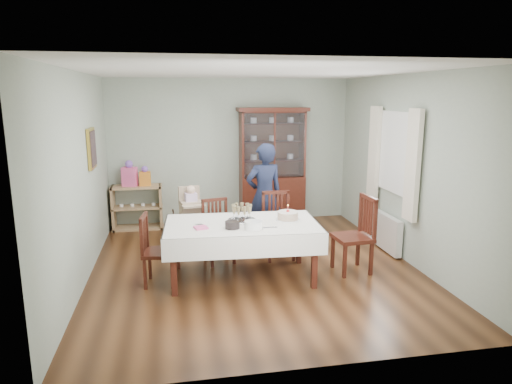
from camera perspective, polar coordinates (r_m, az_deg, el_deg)
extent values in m
plane|color=#593319|center=(6.57, -0.24, -9.37)|extent=(5.00, 5.00, 0.00)
plane|color=#9EAA99|center=(8.66, -3.18, 5.06)|extent=(4.50, 0.00, 4.50)
plane|color=#9EAA99|center=(6.23, -21.09, 1.51)|extent=(0.00, 5.00, 5.00)
plane|color=#9EAA99|center=(6.96, 18.32, 2.75)|extent=(0.00, 5.00, 5.00)
plane|color=white|center=(6.13, -0.26, 14.85)|extent=(5.00, 5.00, 0.00)
cube|color=#421810|center=(5.98, -1.78, -4.27)|extent=(1.95, 1.15, 0.06)
cube|color=white|center=(5.98, -1.78, -3.95)|extent=(2.06, 1.26, 0.01)
cube|color=#421810|center=(8.70, 1.99, -0.91)|extent=(1.20, 0.45, 0.90)
cube|color=white|center=(8.35, 2.33, 5.85)|extent=(1.12, 0.01, 1.16)
cube|color=#421810|center=(8.49, 2.08, 10.28)|extent=(1.30, 0.48, 0.07)
cube|color=tan|center=(8.67, -14.47, -4.29)|extent=(0.90, 0.38, 0.04)
cube|color=tan|center=(8.57, -14.61, -1.85)|extent=(0.90, 0.38, 0.03)
cube|color=tan|center=(8.49, -14.74, 0.64)|extent=(0.90, 0.38, 0.04)
cube|color=tan|center=(8.61, -17.39, -1.95)|extent=(0.04, 0.38, 0.80)
cube|color=tan|center=(8.55, -11.80, -1.75)|extent=(0.04, 0.38, 0.80)
cube|color=gold|center=(6.96, -19.86, 5.14)|extent=(0.04, 0.48, 0.58)
cube|color=white|center=(7.18, 17.08, 4.72)|extent=(0.04, 1.02, 1.22)
cube|color=silver|center=(6.63, 19.01, 3.14)|extent=(0.07, 0.30, 1.55)
cube|color=silver|center=(7.72, 14.54, 4.59)|extent=(0.07, 0.30, 1.55)
cube|color=white|center=(7.41, 16.07, -4.91)|extent=(0.10, 0.80, 0.55)
cube|color=#421810|center=(6.66, -4.64, -5.30)|extent=(0.49, 0.49, 0.05)
cube|color=#421810|center=(6.76, -5.20, -2.82)|extent=(0.39, 0.13, 0.49)
cube|color=#421810|center=(6.80, 2.85, -4.61)|extent=(0.45, 0.45, 0.05)
cube|color=#421810|center=(6.92, 2.46, -2.00)|extent=(0.42, 0.05, 0.52)
cube|color=#421810|center=(6.02, -11.91, -7.43)|extent=(0.46, 0.46, 0.05)
cube|color=#421810|center=(5.97, -13.80, -5.11)|extent=(0.09, 0.40, 0.49)
cube|color=#421810|center=(6.41, 11.95, -5.62)|extent=(0.51, 0.51, 0.05)
cube|color=#421810|center=(6.42, 13.79, -2.95)|extent=(0.08, 0.46, 0.56)
imported|color=black|center=(7.24, 1.03, -0.44)|extent=(0.68, 0.51, 1.67)
cube|color=tan|center=(7.27, -8.11, -2.02)|extent=(0.38, 0.35, 0.24)
cube|color=tan|center=(7.23, -8.15, -0.51)|extent=(0.34, 0.12, 0.27)
cube|color=tan|center=(7.25, -8.12, -1.42)|extent=(0.38, 0.22, 0.03)
cube|color=silver|center=(7.24, -8.14, -0.82)|extent=(0.20, 0.17, 0.18)
sphere|color=beige|center=(7.21, -8.17, 0.25)|extent=(0.15, 0.15, 0.15)
cylinder|color=silver|center=(6.07, -1.78, -3.59)|extent=(0.37, 0.37, 0.01)
torus|color=silver|center=(6.07, -1.78, -3.49)|extent=(0.37, 0.37, 0.01)
cylinder|color=white|center=(6.11, 3.99, -3.47)|extent=(0.32, 0.32, 0.02)
cylinder|color=brown|center=(6.10, 4.00, -2.95)|extent=(0.27, 0.27, 0.10)
cylinder|color=silver|center=(6.09, 4.01, -2.48)|extent=(0.27, 0.27, 0.01)
cylinder|color=#F24C4C|center=(6.07, 4.01, -2.06)|extent=(0.01, 0.01, 0.08)
sphere|color=yellow|center=(6.06, 4.02, -1.65)|extent=(0.02, 0.02, 0.02)
cylinder|color=black|center=(5.74, -2.97, -4.12)|extent=(0.22, 0.22, 0.09)
cylinder|color=white|center=(5.71, -0.32, -4.14)|extent=(0.29, 0.29, 0.10)
cube|color=#EB5695|center=(5.77, -6.91, -4.44)|extent=(0.19, 0.19, 0.02)
cube|color=silver|center=(5.75, 1.31, -4.47)|extent=(0.28, 0.04, 0.01)
cube|color=#EB5695|center=(8.44, -15.51, 1.86)|extent=(0.28, 0.22, 0.34)
sphere|color=#E533B2|center=(8.41, -15.60, 3.38)|extent=(0.14, 0.14, 0.14)
cube|color=orange|center=(8.43, -13.69, 1.63)|extent=(0.20, 0.14, 0.25)
sphere|color=#E533B2|center=(8.40, -13.75, 2.79)|extent=(0.12, 0.12, 0.12)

